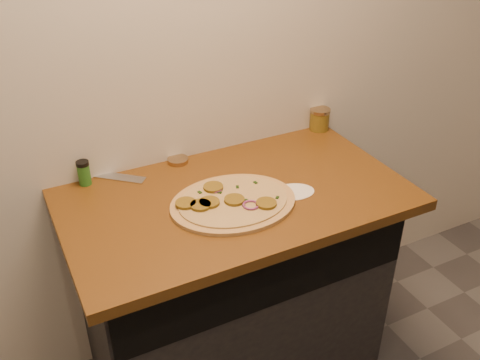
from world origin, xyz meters
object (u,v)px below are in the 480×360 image
spice_shaker (84,173)px  chefs_knife (92,173)px  salsa_jar (320,119)px  pizza (232,202)px

spice_shaker → chefs_knife: bearing=56.3°
chefs_knife → spice_shaker: 0.08m
salsa_jar → spice_shaker: salsa_jar is taller
pizza → salsa_jar: (0.59, 0.36, 0.04)m
spice_shaker → pizza: bearing=-41.0°
pizza → chefs_knife: size_ratio=1.57×
pizza → spice_shaker: size_ratio=4.89×
salsa_jar → spice_shaker: (-1.00, 0.00, -0.00)m
chefs_knife → spice_shaker: size_ratio=3.12×
pizza → chefs_knife: bearing=132.1°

